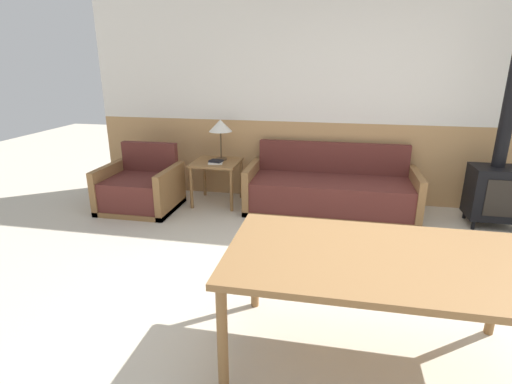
{
  "coord_description": "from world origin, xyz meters",
  "views": [
    {
      "loc": [
        -0.36,
        -2.58,
        1.79
      ],
      "look_at": [
        -1.12,
        1.15,
        0.53
      ],
      "focal_mm": 28.0,
      "sensor_mm": 36.0,
      "label": 1
    }
  ],
  "objects_px": {
    "armchair": "(141,190)",
    "dining_table": "(379,266)",
    "table_lamp": "(220,127)",
    "side_table": "(217,168)",
    "couch": "(330,192)",
    "wood_stove": "(498,174)"
  },
  "relations": [
    {
      "from": "table_lamp",
      "to": "side_table",
      "type": "bearing_deg",
      "value": -109.64
    },
    {
      "from": "table_lamp",
      "to": "couch",
      "type": "bearing_deg",
      "value": -5.12
    },
    {
      "from": "armchair",
      "to": "wood_stove",
      "type": "xyz_separation_m",
      "value": [
        4.13,
        0.29,
        0.36
      ]
    },
    {
      "from": "table_lamp",
      "to": "wood_stove",
      "type": "height_order",
      "value": "wood_stove"
    },
    {
      "from": "couch",
      "to": "dining_table",
      "type": "relative_size",
      "value": 1.16
    },
    {
      "from": "armchair",
      "to": "couch",
      "type": "bearing_deg",
      "value": 2.72
    },
    {
      "from": "side_table",
      "to": "couch",
      "type": "bearing_deg",
      "value": -0.99
    },
    {
      "from": "couch",
      "to": "dining_table",
      "type": "distance_m",
      "value": 2.65
    },
    {
      "from": "couch",
      "to": "wood_stove",
      "type": "relative_size",
      "value": 0.89
    },
    {
      "from": "side_table",
      "to": "dining_table",
      "type": "xyz_separation_m",
      "value": [
        1.77,
        -2.62,
        0.19
      ]
    },
    {
      "from": "armchair",
      "to": "dining_table",
      "type": "bearing_deg",
      "value": -46.22
    },
    {
      "from": "armchair",
      "to": "dining_table",
      "type": "relative_size",
      "value": 0.51
    },
    {
      "from": "side_table",
      "to": "table_lamp",
      "type": "xyz_separation_m",
      "value": [
        0.04,
        0.1,
        0.51
      ]
    },
    {
      "from": "armchair",
      "to": "table_lamp",
      "type": "xyz_separation_m",
      "value": [
        0.92,
        0.49,
        0.74
      ]
    },
    {
      "from": "armchair",
      "to": "dining_table",
      "type": "xyz_separation_m",
      "value": [
        2.66,
        -2.23,
        0.42
      ]
    },
    {
      "from": "couch",
      "to": "armchair",
      "type": "height_order",
      "value": "couch"
    },
    {
      "from": "armchair",
      "to": "side_table",
      "type": "relative_size",
      "value": 1.55
    },
    {
      "from": "dining_table",
      "to": "side_table",
      "type": "bearing_deg",
      "value": 124.11
    },
    {
      "from": "armchair",
      "to": "wood_stove",
      "type": "height_order",
      "value": "wood_stove"
    },
    {
      "from": "side_table",
      "to": "dining_table",
      "type": "bearing_deg",
      "value": -55.89
    },
    {
      "from": "side_table",
      "to": "wood_stove",
      "type": "distance_m",
      "value": 3.26
    },
    {
      "from": "table_lamp",
      "to": "dining_table",
      "type": "relative_size",
      "value": 0.29
    }
  ]
}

